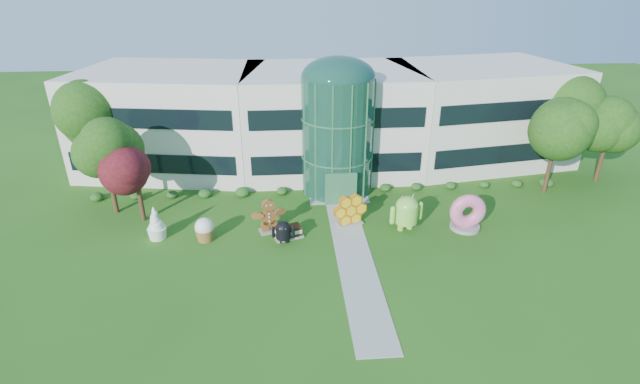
{
  "coord_description": "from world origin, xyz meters",
  "views": [
    {
      "loc": [
        -4.3,
        -24.93,
        17.34
      ],
      "look_at": [
        -1.93,
        6.0,
        2.6
      ],
      "focal_mm": 26.0,
      "sensor_mm": 36.0,
      "label": 1
    }
  ],
  "objects_px": {
    "android_black": "(283,230)",
    "donut": "(467,211)",
    "android_green": "(407,211)",
    "gingerbread": "(269,216)"
  },
  "relations": [
    {
      "from": "android_black",
      "to": "gingerbread",
      "type": "xyz_separation_m",
      "value": [
        -1.04,
        1.63,
        0.35
      ]
    },
    {
      "from": "android_black",
      "to": "donut",
      "type": "bearing_deg",
      "value": 6.9
    },
    {
      "from": "android_black",
      "to": "gingerbread",
      "type": "bearing_deg",
      "value": 125.2
    },
    {
      "from": "android_green",
      "to": "donut",
      "type": "relative_size",
      "value": 1.09
    },
    {
      "from": "android_black",
      "to": "gingerbread",
      "type": "height_order",
      "value": "gingerbread"
    },
    {
      "from": "donut",
      "to": "gingerbread",
      "type": "distance_m",
      "value": 14.59
    },
    {
      "from": "android_green",
      "to": "gingerbread",
      "type": "relative_size",
      "value": 1.09
    },
    {
      "from": "android_black",
      "to": "donut",
      "type": "height_order",
      "value": "donut"
    },
    {
      "from": "android_green",
      "to": "gingerbread",
      "type": "height_order",
      "value": "android_green"
    },
    {
      "from": "android_green",
      "to": "android_black",
      "type": "distance_m",
      "value": 9.16
    }
  ]
}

